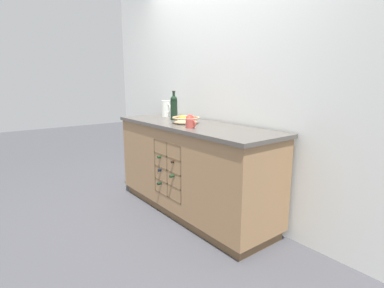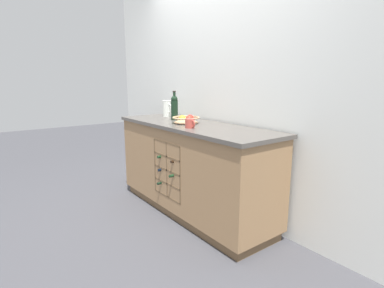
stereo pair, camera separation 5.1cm
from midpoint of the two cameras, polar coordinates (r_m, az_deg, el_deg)
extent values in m
plane|color=#424247|center=(3.23, -0.47, -12.69)|extent=(14.00, 14.00, 0.00)
cube|color=silver|center=(3.17, 4.83, 10.58)|extent=(4.40, 0.06, 2.55)
cube|color=brown|center=(3.22, -0.47, -11.96)|extent=(1.87, 0.53, 0.09)
cube|color=#99724C|center=(3.06, -0.48, -4.28)|extent=(1.93, 0.59, 0.81)
cube|color=#514C47|center=(2.97, -0.50, 3.54)|extent=(1.97, 0.63, 0.03)
cube|color=brown|center=(2.96, -3.65, -4.67)|extent=(0.46, 0.01, 0.55)
cube|color=brown|center=(3.12, -6.79, -3.86)|extent=(0.02, 0.10, 0.55)
cube|color=brown|center=(2.75, -1.87, -5.94)|extent=(0.02, 0.10, 0.55)
cube|color=brown|center=(3.02, -4.40, -9.80)|extent=(0.46, 0.10, 0.02)
cube|color=brown|center=(2.98, -4.45, -7.36)|extent=(0.46, 0.10, 0.02)
cube|color=brown|center=(2.93, -4.49, -4.84)|extent=(0.46, 0.10, 0.02)
cube|color=brown|center=(2.90, -4.53, -2.25)|extent=(0.46, 0.10, 0.02)
cube|color=brown|center=(2.87, -4.58, 0.39)|extent=(0.46, 0.10, 0.02)
cube|color=brown|center=(2.93, -4.49, -4.84)|extent=(0.02, 0.10, 0.55)
cylinder|color=black|center=(3.13, -3.96, -6.88)|extent=(0.07, 0.21, 0.07)
cylinder|color=black|center=(3.05, -6.35, -7.41)|extent=(0.03, 0.09, 0.03)
cylinder|color=black|center=(3.09, -3.88, -4.42)|extent=(0.07, 0.20, 0.07)
cylinder|color=black|center=(3.02, -6.19, -4.88)|extent=(0.03, 0.09, 0.03)
cylinder|color=#19381E|center=(2.89, -1.87, -5.55)|extent=(0.07, 0.19, 0.07)
cylinder|color=#19381E|center=(2.82, -4.09, -6.04)|extent=(0.03, 0.08, 0.03)
cylinder|color=#19381E|center=(3.06, -3.92, -1.99)|extent=(0.07, 0.21, 0.07)
cylinder|color=#19381E|center=(2.98, -6.30, -2.41)|extent=(0.03, 0.09, 0.03)
cylinder|color=black|center=(2.87, -1.56, -2.90)|extent=(0.07, 0.19, 0.07)
cylinder|color=black|center=(2.79, -3.79, -3.33)|extent=(0.03, 0.08, 0.03)
cylinder|color=tan|center=(3.00, -1.64, 4.05)|extent=(0.12, 0.12, 0.01)
cone|color=tan|center=(3.00, -1.65, 4.67)|extent=(0.25, 0.25, 0.06)
torus|color=tan|center=(3.00, -1.65, 5.03)|extent=(0.27, 0.27, 0.02)
sphere|color=gold|center=(3.00, -2.35, 4.80)|extent=(0.08, 0.08, 0.08)
sphere|color=red|center=(3.03, -0.90, 4.89)|extent=(0.08, 0.08, 0.08)
sphere|color=red|center=(2.96, -1.01, 4.74)|extent=(0.08, 0.08, 0.08)
cylinder|color=silver|center=(3.58, -5.41, 6.73)|extent=(0.10, 0.10, 0.19)
torus|color=silver|center=(3.58, -5.44, 8.17)|extent=(0.10, 0.10, 0.01)
torus|color=silver|center=(3.54, -4.96, 6.82)|extent=(0.11, 0.01, 0.11)
cylinder|color=#B7473D|center=(2.70, -0.87, 3.96)|extent=(0.08, 0.08, 0.08)
torus|color=#B7473D|center=(2.67, -0.29, 3.89)|extent=(0.07, 0.01, 0.07)
cylinder|color=black|center=(3.27, -3.91, 6.45)|extent=(0.08, 0.08, 0.21)
sphere|color=black|center=(3.26, -3.94, 8.51)|extent=(0.07, 0.07, 0.07)
cylinder|color=black|center=(3.26, -3.95, 9.07)|extent=(0.03, 0.03, 0.09)
cylinder|color=black|center=(3.26, -3.96, 9.96)|extent=(0.03, 0.03, 0.01)
camera|label=1|loc=(0.03, -90.49, -0.10)|focal=28.00mm
camera|label=2|loc=(0.03, 89.51, 0.10)|focal=28.00mm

